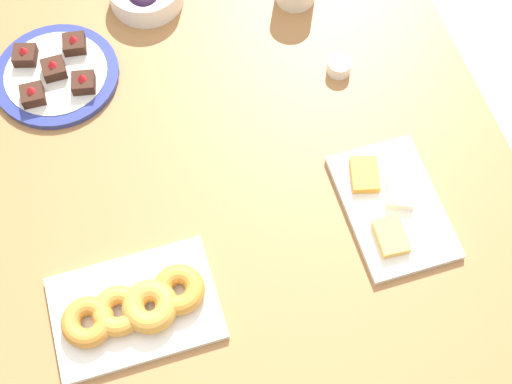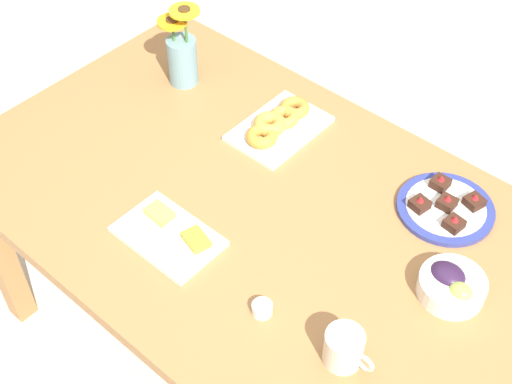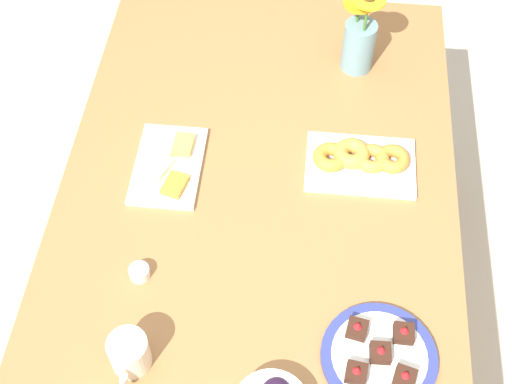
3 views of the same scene
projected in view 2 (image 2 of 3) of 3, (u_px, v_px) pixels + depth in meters
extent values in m
plane|color=beige|center=(256.00, 351.00, 2.40)|extent=(6.00, 6.00, 0.00)
cube|color=#9E6B3D|center=(256.00, 208.00, 1.87)|extent=(1.60, 1.00, 0.04)
cube|color=#9E6B3D|center=(187.00, 118.00, 2.69)|extent=(0.07, 0.07, 0.70)
cylinder|color=silver|center=(344.00, 348.00, 1.51)|extent=(0.09, 0.09, 0.09)
cylinder|color=brown|center=(345.00, 338.00, 1.48)|extent=(0.08, 0.08, 0.00)
torus|color=silver|center=(365.00, 363.00, 1.49)|extent=(0.05, 0.01, 0.05)
cylinder|color=white|center=(452.00, 287.00, 1.64)|extent=(0.16, 0.16, 0.05)
ellipsoid|color=#2D1938|center=(448.00, 275.00, 1.64)|extent=(0.09, 0.07, 0.04)
ellipsoid|color=#9EC14C|center=(461.00, 292.00, 1.61)|extent=(0.05, 0.05, 0.04)
cube|color=white|center=(168.00, 236.00, 1.77)|extent=(0.26, 0.17, 0.01)
cube|color=#EFB74C|center=(160.00, 213.00, 1.80)|extent=(0.07, 0.05, 0.02)
cube|color=white|center=(167.00, 241.00, 1.74)|extent=(0.08, 0.07, 0.02)
cube|color=orange|center=(196.00, 240.00, 1.74)|extent=(0.08, 0.07, 0.02)
cube|color=white|center=(279.00, 129.00, 2.05)|extent=(0.19, 0.28, 0.01)
torus|color=#CC8730|center=(262.00, 137.00, 1.99)|extent=(0.12, 0.12, 0.03)
torus|color=gold|center=(270.00, 124.00, 2.02)|extent=(0.13, 0.13, 0.04)
torus|color=gold|center=(284.00, 117.00, 2.05)|extent=(0.12, 0.12, 0.03)
torus|color=#C88132|center=(294.00, 108.00, 2.08)|extent=(0.11, 0.11, 0.03)
cylinder|color=white|center=(262.00, 309.00, 1.61)|extent=(0.05, 0.05, 0.03)
cylinder|color=#C68923|center=(262.00, 306.00, 1.61)|extent=(0.04, 0.04, 0.01)
cylinder|color=navy|center=(445.00, 208.00, 1.83)|extent=(0.25, 0.25, 0.01)
cylinder|color=white|center=(445.00, 208.00, 1.83)|extent=(0.21, 0.21, 0.01)
cube|color=#381E14|center=(440.00, 183.00, 1.87)|extent=(0.04, 0.04, 0.02)
cone|color=red|center=(442.00, 178.00, 1.85)|extent=(0.02, 0.02, 0.01)
cube|color=#381E14|center=(474.00, 202.00, 1.82)|extent=(0.05, 0.05, 0.02)
cone|color=red|center=(476.00, 197.00, 1.81)|extent=(0.02, 0.02, 0.01)
cube|color=#381E14|center=(420.00, 204.00, 1.82)|extent=(0.05, 0.05, 0.02)
cone|color=red|center=(421.00, 199.00, 1.80)|extent=(0.02, 0.02, 0.01)
cube|color=#381E14|center=(454.00, 224.00, 1.77)|extent=(0.05, 0.05, 0.02)
cone|color=red|center=(455.00, 219.00, 1.76)|extent=(0.02, 0.02, 0.01)
cube|color=#381E14|center=(447.00, 203.00, 1.82)|extent=(0.05, 0.05, 0.02)
cone|color=red|center=(448.00, 198.00, 1.81)|extent=(0.02, 0.02, 0.01)
cylinder|color=#6B939E|center=(183.00, 61.00, 2.16)|extent=(0.09, 0.09, 0.15)
cylinder|color=#3D702D|center=(186.00, 27.00, 2.06)|extent=(0.01, 0.01, 0.10)
cylinder|color=yellow|center=(184.00, 11.00, 2.02)|extent=(0.09, 0.09, 0.01)
cylinder|color=#472D14|center=(184.00, 9.00, 2.02)|extent=(0.04, 0.04, 0.01)
cylinder|color=#3D702D|center=(173.00, 32.00, 2.08)|extent=(0.01, 0.01, 0.06)
cylinder|color=orange|center=(172.00, 22.00, 2.06)|extent=(0.09, 0.09, 0.01)
cylinder|color=#472D14|center=(172.00, 20.00, 2.05)|extent=(0.04, 0.04, 0.01)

